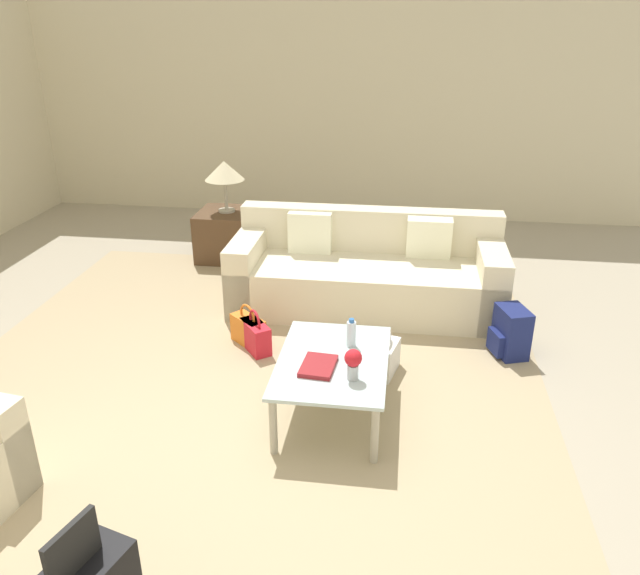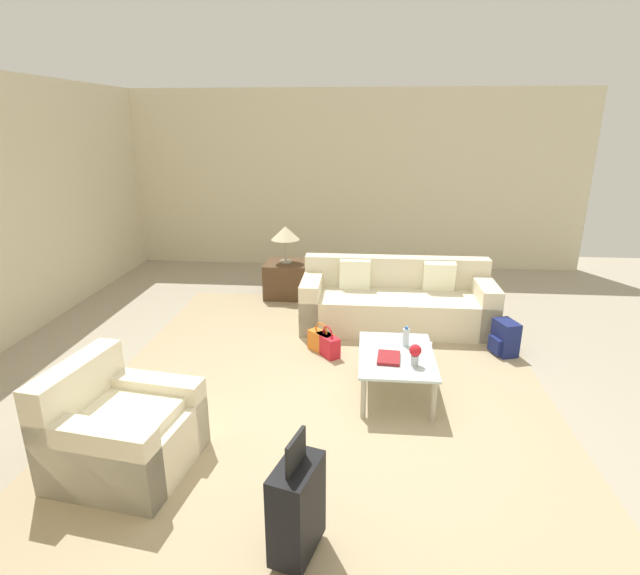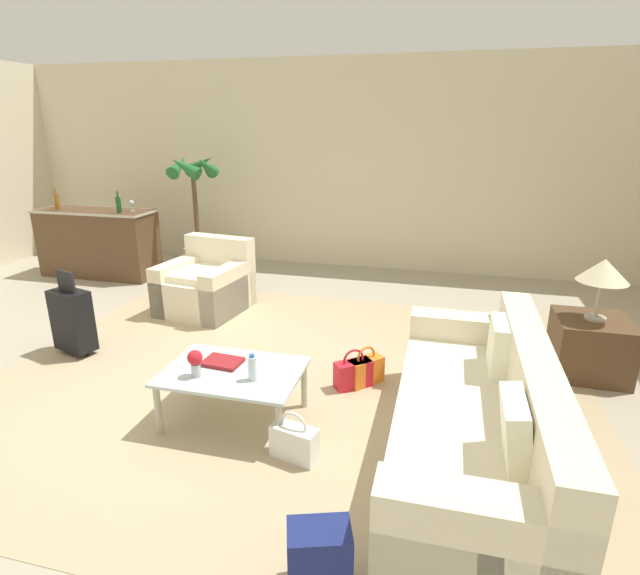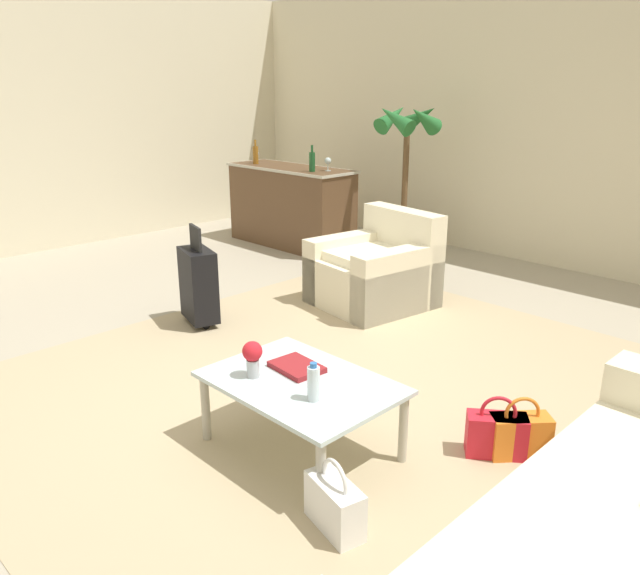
{
  "view_description": "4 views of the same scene",
  "coord_description": "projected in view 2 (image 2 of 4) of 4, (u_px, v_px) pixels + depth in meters",
  "views": [
    {
      "loc": [
        -3.12,
        -0.91,
        2.5
      ],
      "look_at": [
        0.79,
        -0.36,
        0.76
      ],
      "focal_mm": 35.0,
      "sensor_mm": 36.0,
      "label": 1
    },
    {
      "loc": [
        -3.98,
        -0.15,
        2.54
      ],
      "look_at": [
        0.82,
        0.27,
        0.93
      ],
      "focal_mm": 28.0,
      "sensor_mm": 36.0,
      "label": 2
    },
    {
      "loc": [
        1.86,
        -3.57,
        2.18
      ],
      "look_at": [
        0.82,
        0.5,
        0.79
      ],
      "focal_mm": 28.0,
      "sensor_mm": 36.0,
      "label": 3
    },
    {
      "loc": [
        2.62,
        -2.55,
        1.94
      ],
      "look_at": [
        -0.18,
        0.22,
        0.65
      ],
      "focal_mm": 35.0,
      "sensor_mm": 36.0,
      "label": 4
    }
  ],
  "objects": [
    {
      "name": "handbag_orange",
      "position": [
        321.0,
        341.0,
        5.77
      ],
      "size": [
        0.32,
        0.33,
        0.36
      ],
      "color": "orange",
      "rests_on": "ground"
    },
    {
      "name": "ground_plane",
      "position": [
        342.0,
        413.0,
        4.58
      ],
      "size": [
        12.0,
        12.0,
        0.0
      ],
      "primitive_type": "plane",
      "color": "#A89E89"
    },
    {
      "name": "suitcase_black",
      "position": [
        297.0,
        507.0,
        2.97
      ],
      "size": [
        0.45,
        0.32,
        0.85
      ],
      "color": "black",
      "rests_on": "ground"
    },
    {
      "name": "coffee_table",
      "position": [
        396.0,
        359.0,
        4.8
      ],
      "size": [
        1.02,
        0.72,
        0.42
      ],
      "color": "silver",
      "rests_on": "ground"
    },
    {
      "name": "handbag_red",
      "position": [
        328.0,
        345.0,
        5.68
      ],
      "size": [
        0.34,
        0.31,
        0.36
      ],
      "color": "red",
      "rests_on": "ground"
    },
    {
      "name": "side_table",
      "position": [
        286.0,
        279.0,
        7.6
      ],
      "size": [
        0.62,
        0.62,
        0.53
      ],
      "primitive_type": "cube",
      "color": "#513823",
      "rests_on": "ground"
    },
    {
      "name": "armchair",
      "position": [
        118.0,
        433.0,
        3.78
      ],
      "size": [
        1.02,
        1.05,
        0.85
      ],
      "color": "beige",
      "rests_on": "ground"
    },
    {
      "name": "handbag_white",
      "position": [
        423.0,
        356.0,
        5.39
      ],
      "size": [
        0.34,
        0.21,
        0.36
      ],
      "color": "white",
      "rests_on": "ground"
    },
    {
      "name": "backpack_navy",
      "position": [
        504.0,
        338.0,
        5.69
      ],
      "size": [
        0.35,
        0.32,
        0.4
      ],
      "color": "navy",
      "rests_on": "ground"
    },
    {
      "name": "couch",
      "position": [
        396.0,
        303.0,
        6.51
      ],
      "size": [
        0.93,
        2.42,
        0.85
      ],
      "color": "beige",
      "rests_on": "ground"
    },
    {
      "name": "water_bottle",
      "position": [
        406.0,
        337.0,
        4.93
      ],
      "size": [
        0.06,
        0.06,
        0.2
      ],
      "color": "silver",
      "rests_on": "coffee_table"
    },
    {
      "name": "wall_right",
      "position": [
        356.0,
        181.0,
        8.87
      ],
      "size": [
        0.12,
        8.0,
        3.1
      ],
      "primitive_type": "cube",
      "color": "beige",
      "rests_on": "ground"
    },
    {
      "name": "coffee_table_book",
      "position": [
        389.0,
        358.0,
        4.67
      ],
      "size": [
        0.3,
        0.23,
        0.03
      ],
      "primitive_type": "cube",
      "rotation": [
        0.0,
        0.0,
        -0.08
      ],
      "color": "maroon",
      "rests_on": "coffee_table"
    },
    {
      "name": "table_lamp",
      "position": [
        285.0,
        234.0,
        7.38
      ],
      "size": [
        0.42,
        0.42,
        0.55
      ],
      "color": "#ADA899",
      "rests_on": "side_table"
    },
    {
      "name": "area_rug",
      "position": [
        325.0,
        380.0,
        5.16
      ],
      "size": [
        5.2,
        4.4,
        0.01
      ],
      "primitive_type": "cube",
      "color": "tan",
      "rests_on": "ground"
    },
    {
      "name": "flower_vase",
      "position": [
        415.0,
        353.0,
        4.52
      ],
      "size": [
        0.11,
        0.11,
        0.21
      ],
      "color": "#B2B7BC",
      "rests_on": "coffee_table"
    }
  ]
}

